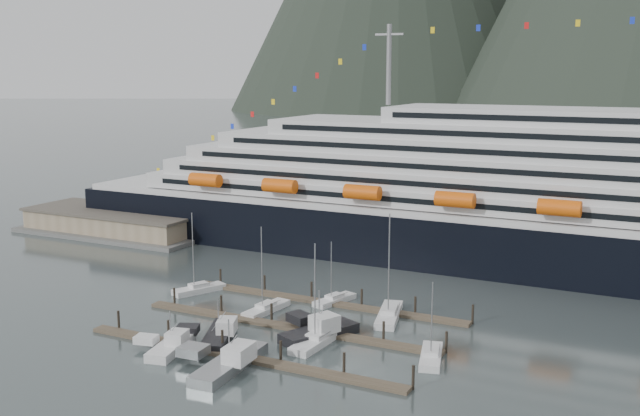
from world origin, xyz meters
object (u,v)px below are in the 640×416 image
(sailboat_d, at_px, (319,340))
(sailboat_b, at_px, (266,309))
(sailboat_a, at_px, (199,290))
(sailboat_f, at_px, (335,300))
(trawler_a, at_px, (218,334))
(trawler_c, at_px, (228,362))
(trawler_b, at_px, (170,346))
(cruise_ship, at_px, (589,209))
(trawler_e, at_px, (319,331))
(warehouse, at_px, (116,224))
(sailboat_g, at_px, (389,315))
(sailboat_h, at_px, (431,357))

(sailboat_d, bearing_deg, sailboat_b, 61.16)
(sailboat_a, xyz_separation_m, sailboat_d, (29.18, -12.29, 0.00))
(sailboat_f, xyz_separation_m, trawler_a, (-7.27, -22.63, 0.44))
(trawler_c, bearing_deg, trawler_b, 78.80)
(trawler_b, bearing_deg, cruise_ship, -45.89)
(sailboat_a, bearing_deg, trawler_e, -84.50)
(cruise_ship, relative_size, sailboat_b, 14.77)
(cruise_ship, xyz_separation_m, sailboat_d, (-27.84, -55.15, -11.60))
(warehouse, bearing_deg, trawler_e, -28.90)
(cruise_ship, distance_m, sailboat_d, 62.86)
(warehouse, bearing_deg, trawler_b, -43.13)
(cruise_ship, bearing_deg, sailboat_d, -116.79)
(trawler_e, bearing_deg, sailboat_a, 94.24)
(sailboat_d, bearing_deg, trawler_b, 128.55)
(sailboat_g, bearing_deg, sailboat_d, 147.25)
(cruise_ship, bearing_deg, sailboat_g, -119.42)
(trawler_b, bearing_deg, sailboat_f, -32.09)
(cruise_ship, bearing_deg, sailboat_h, -102.52)
(trawler_a, bearing_deg, sailboat_a, 18.84)
(sailboat_h, height_order, trawler_a, sailboat_h)
(sailboat_f, height_order, trawler_b, sailboat_f)
(cruise_ship, xyz_separation_m, sailboat_b, (-41.39, -46.81, -11.62))
(sailboat_a, relative_size, trawler_c, 1.00)
(trawler_b, xyz_separation_m, trawler_e, (15.44, 13.68, 0.14))
(sailboat_b, distance_m, trawler_c, 22.88)
(trawler_a, distance_m, trawler_b, 7.33)
(warehouse, height_order, trawler_e, trawler_e)
(trawler_e, bearing_deg, sailboat_d, -125.90)
(sailboat_d, relative_size, trawler_a, 1.26)
(sailboat_h, distance_m, trawler_a, 29.78)
(trawler_a, relative_size, trawler_b, 1.19)
(sailboat_a, distance_m, sailboat_f, 23.72)
(sailboat_f, relative_size, sailboat_h, 0.96)
(warehouse, relative_size, trawler_e, 3.73)
(sailboat_a, xyz_separation_m, sailboat_b, (15.64, -3.94, -0.01))
(sailboat_h, xyz_separation_m, trawler_a, (-29.11, -6.27, 0.43))
(warehouse, relative_size, sailboat_g, 2.70)
(cruise_ship, height_order, sailboat_g, cruise_ship)
(warehouse, height_order, sailboat_f, sailboat_f)
(warehouse, distance_m, trawler_e, 83.57)
(sailboat_a, height_order, sailboat_d, sailboat_d)
(cruise_ship, xyz_separation_m, sailboat_f, (-33.86, -37.77, -11.64))
(sailboat_a, height_order, sailboat_h, sailboat_a)
(sailboat_g, xyz_separation_m, trawler_a, (-18.03, -19.44, 0.38))
(sailboat_b, height_order, trawler_b, sailboat_b)
(sailboat_d, relative_size, trawler_b, 1.50)
(sailboat_b, height_order, sailboat_g, sailboat_g)
(sailboat_g, relative_size, trawler_c, 1.18)
(sailboat_d, height_order, trawler_a, sailboat_d)
(trawler_c, bearing_deg, warehouse, 47.57)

